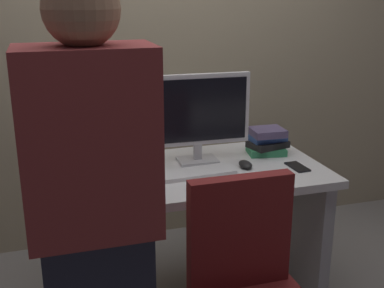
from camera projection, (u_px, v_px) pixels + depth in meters
name	position (u px, v px, depth m)	size (l,w,h in m)	color
wall_back	(149.00, 4.00, 2.95)	(6.40, 0.10, 3.00)	tan
desk	(189.00, 213.00, 2.49)	(1.34, 0.71, 0.73)	white
person_at_desk	(96.00, 234.00, 1.56)	(0.40, 0.24, 1.64)	#262838
monitor	(198.00, 114.00, 2.46)	(0.54, 0.15, 0.46)	silver
keyboard	(191.00, 174.00, 2.34)	(0.43, 0.13, 0.02)	white
mouse	(245.00, 164.00, 2.45)	(0.06, 0.10, 0.03)	black
cup_near_keyboard	(119.00, 177.00, 2.21)	(0.07, 0.07, 0.09)	#D84C3F
cup_by_monitor	(96.00, 164.00, 2.37)	(0.08, 0.08, 0.09)	#3372B2
book_stack	(267.00, 141.00, 2.64)	(0.23, 0.18, 0.14)	#338C59
cell_phone	(297.00, 167.00, 2.45)	(0.07, 0.14, 0.01)	black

